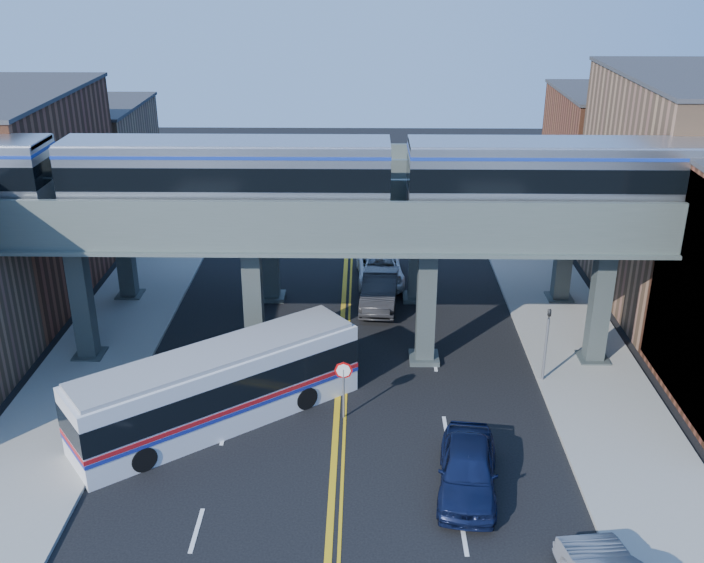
{
  "coord_description": "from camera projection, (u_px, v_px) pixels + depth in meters",
  "views": [
    {
      "loc": [
        1.08,
        -24.92,
        18.15
      ],
      "look_at": [
        0.61,
        5.57,
        5.09
      ],
      "focal_mm": 40.0,
      "sensor_mm": 36.0,
      "label": 1
    }
  ],
  "objects": [
    {
      "name": "building_east_b",
      "position": [
        687.0,
        192.0,
        42.15
      ],
      "size": [
        8.0,
        14.0,
        12.0
      ],
      "primitive_type": "cube",
      "color": "#8D6748",
      "rests_on": "ground"
    },
    {
      "name": "car_lane_c",
      "position": [
        380.0,
        269.0,
        45.92
      ],
      "size": [
        2.85,
        5.73,
        1.56
      ],
      "primitive_type": "imported",
      "rotation": [
        0.0,
        0.0,
        0.05
      ],
      "color": "white",
      "rests_on": "ground"
    },
    {
      "name": "building_west_b",
      "position": [
        6.0,
        198.0,
        42.87
      ],
      "size": [
        8.0,
        14.0,
        11.0
      ],
      "primitive_type": "cube",
      "color": "brown",
      "rests_on": "ground"
    },
    {
      "name": "mural_panel",
      "position": [
        696.0,
        307.0,
        31.67
      ],
      "size": [
        0.1,
        9.5,
        9.5
      ],
      "primitive_type": "cube",
      "color": "#2A9FB6",
      "rests_on": "ground"
    },
    {
      "name": "building_east_c",
      "position": [
        613.0,
        159.0,
        54.69
      ],
      "size": [
        8.0,
        10.0,
        9.0
      ],
      "primitive_type": "cube",
      "color": "brown",
      "rests_on": "ground"
    },
    {
      "name": "car_lane_d",
      "position": [
        396.0,
        221.0,
        53.47
      ],
      "size": [
        3.11,
        6.6,
        1.86
      ],
      "primitive_type": "imported",
      "rotation": [
        0.0,
        0.0,
        0.08
      ],
      "color": "#9B9CA0",
      "rests_on": "ground"
    },
    {
      "name": "building_west_c",
      "position": [
        87.0,
        164.0,
        55.41
      ],
      "size": [
        8.0,
        10.0,
        8.0
      ],
      "primitive_type": "cube",
      "color": "#8D6748",
      "rests_on": "ground"
    },
    {
      "name": "car_lane_b",
      "position": [
        380.0,
        290.0,
        42.8
      ],
      "size": [
        2.3,
        5.47,
        1.76
      ],
      "primitive_type": "imported",
      "rotation": [
        0.0,
        0.0,
        -0.08
      ],
      "color": "#29282B",
      "rests_on": "ground"
    },
    {
      "name": "sidewalk_west",
      "position": [
        113.0,
        337.0,
        39.39
      ],
      "size": [
        5.0,
        70.0,
        0.16
      ],
      "primitive_type": "cube",
      "color": "gray",
      "rests_on": "ground"
    },
    {
      "name": "ground",
      "position": [
        334.0,
        460.0,
        30.07
      ],
      "size": [
        120.0,
        120.0,
        0.0
      ],
      "primitive_type": "plane",
      "color": "black",
      "rests_on": "ground"
    },
    {
      "name": "stop_sign",
      "position": [
        344.0,
        381.0,
        32.13
      ],
      "size": [
        0.76,
        0.09,
        2.63
      ],
      "color": "slate",
      "rests_on": "ground"
    },
    {
      "name": "transit_bus",
      "position": [
        219.0,
        388.0,
        31.9
      ],
      "size": [
        11.3,
        9.49,
        3.13
      ],
      "rotation": [
        0.0,
        0.0,
        0.65
      ],
      "color": "silver",
      "rests_on": "ground"
    },
    {
      "name": "sidewalk_east",
      "position": [
        571.0,
        340.0,
        39.06
      ],
      "size": [
        5.0,
        70.0,
        0.16
      ],
      "primitive_type": "cube",
      "color": "gray",
      "rests_on": "ground"
    },
    {
      "name": "elevated_viaduct_far",
      "position": [
        343.0,
        187.0,
        41.31
      ],
      "size": [
        52.0,
        3.6,
        7.4
      ],
      "color": "#3A4442",
      "rests_on": "ground"
    },
    {
      "name": "traffic_signal",
      "position": [
        547.0,
        337.0,
        34.55
      ],
      "size": [
        0.15,
        0.18,
        4.1
      ],
      "color": "slate",
      "rests_on": "ground"
    },
    {
      "name": "transit_train",
      "position": [
        227.0,
        173.0,
        33.89
      ],
      "size": [
        43.93,
        2.75,
        3.2
      ],
      "color": "black",
      "rests_on": "elevated_viaduct_near"
    },
    {
      "name": "car_lane_a",
      "position": [
        468.0,
        469.0,
        28.13
      ],
      "size": [
        2.74,
        5.39,
        1.76
      ],
      "primitive_type": "imported",
      "rotation": [
        0.0,
        0.0,
        -0.13
      ],
      "color": "#0F1738",
      "rests_on": "ground"
    },
    {
      "name": "elevated_viaduct_near",
      "position": [
        339.0,
        232.0,
        34.87
      ],
      "size": [
        52.0,
        3.6,
        7.4
      ],
      "color": "#3A4442",
      "rests_on": "ground"
    }
  ]
}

